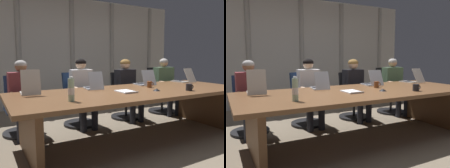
% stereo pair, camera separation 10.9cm
% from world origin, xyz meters
% --- Properties ---
extents(ground_plane, '(12.46, 12.46, 0.00)m').
position_xyz_m(ground_plane, '(0.00, 0.00, 0.00)').
color(ground_plane, '#7F705B').
extents(conference_table, '(3.58, 1.39, 0.73)m').
position_xyz_m(conference_table, '(0.00, 0.00, 0.58)').
color(conference_table, brown).
rests_on(conference_table, ground_plane).
extents(curtain_backdrop, '(6.23, 0.17, 2.67)m').
position_xyz_m(curtain_backdrop, '(0.00, 2.88, 1.33)').
color(curtain_backdrop, beige).
rests_on(curtain_backdrop, ground_plane).
extents(laptop_left_end, '(0.27, 0.43, 0.34)m').
position_xyz_m(laptop_left_end, '(-1.43, 0.41, 0.79)').
color(laptop_left_end, beige).
rests_on(laptop_left_end, conference_table).
extents(laptop_left_mid, '(0.27, 0.44, 0.28)m').
position_xyz_m(laptop_left_mid, '(-0.51, 0.41, 0.78)').
color(laptop_left_mid, '#A8ADB7').
rests_on(laptop_left_mid, conference_table).
extents(laptop_center, '(0.28, 0.44, 0.27)m').
position_xyz_m(laptop_center, '(0.48, 0.41, 0.78)').
color(laptop_center, '#A8ADB7').
rests_on(laptop_center, conference_table).
extents(laptop_right_mid, '(0.27, 0.46, 0.28)m').
position_xyz_m(laptop_right_mid, '(1.41, 0.40, 0.78)').
color(laptop_right_mid, beige).
rests_on(laptop_right_mid, conference_table).
extents(office_chair_left_end, '(0.60, 0.60, 0.92)m').
position_xyz_m(office_chair_left_end, '(-1.47, 1.08, 0.35)').
color(office_chair_left_end, navy).
rests_on(office_chair_left_end, ground_plane).
extents(office_chair_left_mid, '(0.60, 0.61, 0.94)m').
position_xyz_m(office_chair_left_mid, '(-0.49, 1.08, 0.35)').
color(office_chair_left_mid, navy).
rests_on(office_chair_left_mid, ground_plane).
extents(office_chair_center, '(0.60, 0.60, 0.90)m').
position_xyz_m(office_chair_center, '(0.51, 1.08, 0.34)').
color(office_chair_center, black).
rests_on(office_chair_center, ground_plane).
extents(office_chair_right_mid, '(0.60, 0.60, 0.98)m').
position_xyz_m(office_chair_right_mid, '(1.46, 1.09, 0.36)').
color(office_chair_right_mid, black).
rests_on(office_chair_right_mid, ground_plane).
extents(person_left_end, '(0.41, 0.55, 1.17)m').
position_xyz_m(person_left_end, '(-1.45, 0.93, 0.66)').
color(person_left_end, brown).
rests_on(person_left_end, ground_plane).
extents(person_left_mid, '(0.40, 0.56, 1.19)m').
position_xyz_m(person_left_mid, '(-0.47, 0.93, 0.67)').
color(person_left_mid, silver).
rests_on(person_left_mid, ground_plane).
extents(person_center, '(0.41, 0.56, 1.17)m').
position_xyz_m(person_center, '(0.47, 0.93, 0.67)').
color(person_center, black).
rests_on(person_center, ground_plane).
extents(person_right_mid, '(0.45, 0.57, 1.18)m').
position_xyz_m(person_right_mid, '(1.45, 0.93, 0.67)').
color(person_right_mid, '#4C6B4C').
rests_on(person_right_mid, ground_plane).
extents(water_bottle_primary, '(0.07, 0.07, 0.28)m').
position_xyz_m(water_bottle_primary, '(-1.12, -0.32, 0.86)').
color(water_bottle_primary, '#ADD1B2').
rests_on(water_bottle_primary, conference_table).
extents(coffee_mug_near, '(0.12, 0.08, 0.10)m').
position_xyz_m(coffee_mug_near, '(0.38, 0.14, 0.78)').
color(coffee_mug_near, brown).
rests_on(coffee_mug_near, conference_table).
extents(coffee_mug_far, '(0.14, 0.09, 0.10)m').
position_xyz_m(coffee_mug_far, '(0.67, -0.41, 0.78)').
color(coffee_mug_far, black).
rests_on(coffee_mug_far, conference_table).
extents(conference_mic_left_side, '(0.11, 0.11, 0.03)m').
position_xyz_m(conference_mic_left_side, '(0.24, -0.19, 0.74)').
color(conference_mic_left_side, black).
rests_on(conference_mic_left_side, conference_table).
extents(spiral_notepad, '(0.22, 0.31, 0.03)m').
position_xyz_m(spiral_notepad, '(-0.22, -0.07, 0.74)').
color(spiral_notepad, silver).
rests_on(spiral_notepad, conference_table).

